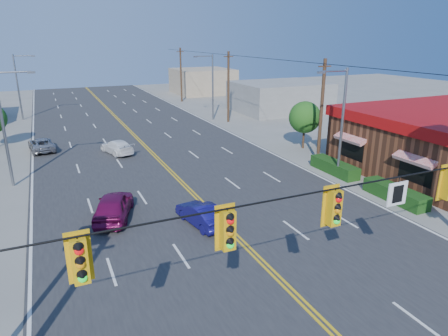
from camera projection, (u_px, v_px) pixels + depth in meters
name	position (u px, v px, depth m)	size (l,w,h in m)	color
road	(172.00, 173.00, 30.70)	(20.00, 120.00, 0.06)	#2D2D30
signal_span	(362.00, 218.00, 11.82)	(24.32, 0.34, 9.00)	#47301E
streetlight_se	(340.00, 118.00, 28.32)	(2.55, 0.25, 8.00)	gray
streetlight_ne	(211.00, 84.00, 49.10)	(2.55, 0.25, 8.00)	gray
streetlight_sw	(6.00, 123.00, 26.82)	(2.55, 0.25, 8.00)	gray
streetlight_nw	(19.00, 83.00, 49.33)	(2.55, 0.25, 8.00)	gray
utility_pole_near	(321.00, 112.00, 32.43)	(0.28, 0.28, 8.40)	#47301E
utility_pole_mid	(228.00, 87.00, 48.01)	(0.28, 0.28, 8.40)	#47301E
utility_pole_far	(181.00, 75.00, 63.60)	(0.28, 0.28, 8.40)	#47301E
tree_kfc_rear	(305.00, 117.00, 36.79)	(2.94, 2.94, 4.41)	#47301E
bld_east_mid	(280.00, 97.00, 55.99)	(12.00, 10.00, 4.00)	gray
bld_east_far	(203.00, 81.00, 73.81)	(10.00, 10.00, 4.40)	tan
car_magenta	(114.00, 207.00, 22.80)	(1.81, 4.50, 1.53)	maroon
car_blue	(201.00, 215.00, 22.08)	(1.31, 3.74, 1.23)	#13105E
car_white	(117.00, 147.00, 35.65)	(1.69, 4.15, 1.20)	white
car_silver	(42.00, 145.00, 36.45)	(1.97, 4.28, 1.19)	#99989D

